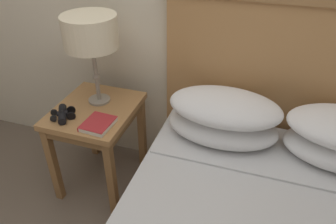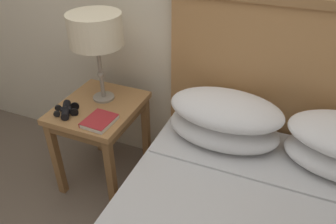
# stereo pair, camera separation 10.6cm
# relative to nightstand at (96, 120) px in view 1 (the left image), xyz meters

# --- Properties ---
(nightstand) EXTENTS (0.46, 0.53, 0.58)m
(nightstand) POSITION_rel_nightstand_xyz_m (0.00, 0.00, 0.00)
(nightstand) COLOR #AD7A47
(nightstand) RESTS_ON ground_plane
(table_lamp) EXTENTS (0.30, 0.30, 0.53)m
(table_lamp) POSITION_rel_nightstand_xyz_m (-0.01, 0.08, 0.52)
(table_lamp) COLOR gray
(table_lamp) RESTS_ON nightstand
(book_on_nightstand) EXTENTS (0.16, 0.18, 0.03)m
(book_on_nightstand) POSITION_rel_nightstand_xyz_m (0.11, -0.16, 0.10)
(book_on_nightstand) COLOR silver
(book_on_nightstand) RESTS_ON nightstand
(binoculars_pair) EXTENTS (0.16, 0.16, 0.05)m
(binoculars_pair) POSITION_rel_nightstand_xyz_m (-0.12, -0.15, 0.11)
(binoculars_pair) COLOR black
(binoculars_pair) RESTS_ON nightstand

